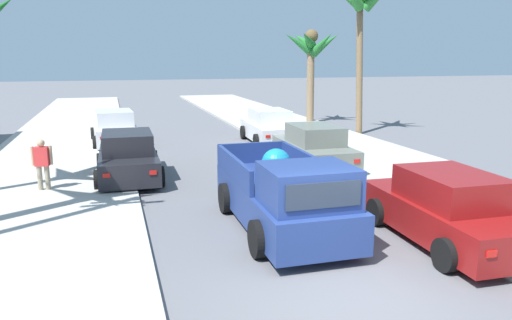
% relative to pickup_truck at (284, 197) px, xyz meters
% --- Properties ---
extents(ground_plane, '(160.00, 160.00, 0.00)m').
position_rel_pickup_truck_xyz_m(ground_plane, '(-0.05, -3.48, -0.79)').
color(ground_plane, slate).
extents(sidewalk_left, '(5.33, 60.00, 0.12)m').
position_rel_pickup_truck_xyz_m(sidewalk_left, '(-5.69, 8.52, -0.73)').
color(sidewalk_left, '#B2AFA8').
rests_on(sidewalk_left, ground).
extents(sidewalk_right, '(5.33, 60.00, 0.12)m').
position_rel_pickup_truck_xyz_m(sidewalk_right, '(5.60, 8.52, -0.73)').
color(sidewalk_right, '#B2AFA8').
rests_on(sidewalk_right, ground).
extents(curb_left, '(0.16, 60.00, 0.10)m').
position_rel_pickup_truck_xyz_m(curb_left, '(-4.42, 8.52, -0.74)').
color(curb_left, silver).
rests_on(curb_left, ground).
extents(curb_right, '(0.16, 60.00, 0.10)m').
position_rel_pickup_truck_xyz_m(curb_right, '(4.33, 8.52, -0.74)').
color(curb_right, silver).
rests_on(curb_right, ground).
extents(pickup_truck, '(2.26, 5.23, 1.80)m').
position_rel_pickup_truck_xyz_m(pickup_truck, '(0.00, 0.00, 0.00)').
color(pickup_truck, navy).
rests_on(pickup_truck, ground).
extents(car_left_near, '(2.10, 4.30, 1.54)m').
position_rel_pickup_truck_xyz_m(car_left_near, '(3.15, 5.66, -0.08)').
color(car_left_near, slate).
rests_on(car_left_near, ground).
extents(car_right_near, '(2.13, 4.31, 1.54)m').
position_rel_pickup_truck_xyz_m(car_right_near, '(3.04, -1.66, -0.08)').
color(car_right_near, maroon).
rests_on(car_right_near, ground).
extents(car_left_mid, '(2.06, 4.28, 1.54)m').
position_rel_pickup_truck_xyz_m(car_left_mid, '(-3.19, 5.91, -0.08)').
color(car_left_mid, black).
rests_on(car_left_mid, ground).
extents(car_right_mid, '(2.16, 4.32, 1.54)m').
position_rel_pickup_truck_xyz_m(car_right_mid, '(3.25, 11.05, -0.08)').
color(car_right_mid, silver).
rests_on(car_right_mid, ground).
extents(car_left_far, '(2.21, 4.34, 1.54)m').
position_rel_pickup_truck_xyz_m(car_left_far, '(-3.51, 12.61, -0.08)').
color(car_left_far, silver).
rests_on(car_left_far, ground).
extents(palm_tree_left_fore, '(3.33, 3.44, 7.65)m').
position_rel_pickup_truck_xyz_m(palm_tree_left_fore, '(8.41, 12.42, 5.64)').
color(palm_tree_left_fore, brown).
rests_on(palm_tree_left_fore, ground).
extents(palm_tree_left_mid, '(3.50, 3.37, 5.44)m').
position_rel_pickup_truck_xyz_m(palm_tree_left_mid, '(7.74, 16.96, 3.52)').
color(palm_tree_left_mid, '#846B4C').
rests_on(palm_tree_left_mid, ground).
extents(pedestrian, '(0.57, 0.29, 1.59)m').
position_rel_pickup_truck_xyz_m(pedestrian, '(-5.59, 4.81, 0.12)').
color(pedestrian, gray).
rests_on(pedestrian, ground).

